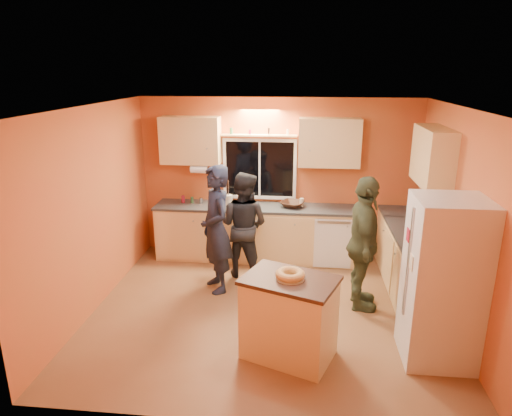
# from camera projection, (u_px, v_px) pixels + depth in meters

# --- Properties ---
(ground) EXTENTS (4.50, 4.50, 0.00)m
(ground) POSITION_uv_depth(u_px,v_px,m) (268.00, 310.00, 5.96)
(ground) COLOR brown
(ground) RESTS_ON ground
(room_shell) EXTENTS (4.54, 4.04, 2.61)m
(room_shell) POSITION_uv_depth(u_px,v_px,m) (280.00, 183.00, 5.86)
(room_shell) COLOR #B8632F
(room_shell) RESTS_ON ground
(back_counter) EXTENTS (4.23, 0.62, 0.90)m
(back_counter) POSITION_uv_depth(u_px,v_px,m) (277.00, 233.00, 7.44)
(back_counter) COLOR #E1B876
(back_counter) RESTS_ON ground
(right_counter) EXTENTS (0.62, 1.84, 0.90)m
(right_counter) POSITION_uv_depth(u_px,v_px,m) (416.00, 269.00, 6.11)
(right_counter) COLOR #E1B876
(right_counter) RESTS_ON ground
(refrigerator) EXTENTS (0.72, 0.70, 1.80)m
(refrigerator) POSITION_uv_depth(u_px,v_px,m) (443.00, 282.00, 4.75)
(refrigerator) COLOR silver
(refrigerator) RESTS_ON ground
(island) EXTENTS (1.13, 0.96, 0.93)m
(island) POSITION_uv_depth(u_px,v_px,m) (289.00, 317.00, 4.89)
(island) COLOR #E1B876
(island) RESTS_ON ground
(bundt_pastry) EXTENTS (0.31, 0.31, 0.09)m
(bundt_pastry) POSITION_uv_depth(u_px,v_px,m) (290.00, 275.00, 4.75)
(bundt_pastry) COLOR tan
(bundt_pastry) RESTS_ON island
(person_left) EXTENTS (0.69, 0.78, 1.80)m
(person_left) POSITION_uv_depth(u_px,v_px,m) (216.00, 229.00, 6.29)
(person_left) COLOR black
(person_left) RESTS_ON ground
(person_center) EXTENTS (0.93, 0.83, 1.60)m
(person_center) POSITION_uv_depth(u_px,v_px,m) (243.00, 225.00, 6.76)
(person_center) COLOR black
(person_center) RESTS_ON ground
(person_right) EXTENTS (0.46, 1.05, 1.77)m
(person_right) POSITION_uv_depth(u_px,v_px,m) (363.00, 244.00, 5.81)
(person_right) COLOR #343A25
(person_right) RESTS_ON ground
(mixing_bowl) EXTENTS (0.48, 0.48, 0.09)m
(mixing_bowl) POSITION_uv_depth(u_px,v_px,m) (292.00, 204.00, 7.30)
(mixing_bowl) COLOR black
(mixing_bowl) RESTS_ON back_counter
(utensil_crock) EXTENTS (0.14, 0.14, 0.17)m
(utensil_crock) POSITION_uv_depth(u_px,v_px,m) (228.00, 200.00, 7.38)
(utensil_crock) COLOR beige
(utensil_crock) RESTS_ON back_counter
(potted_plant) EXTENTS (0.26, 0.23, 0.29)m
(potted_plant) POSITION_uv_depth(u_px,v_px,m) (430.00, 251.00, 5.18)
(potted_plant) COLOR gray
(potted_plant) RESTS_ON right_counter
(red_box) EXTENTS (0.17, 0.13, 0.07)m
(red_box) POSITION_uv_depth(u_px,v_px,m) (415.00, 230.00, 6.17)
(red_box) COLOR maroon
(red_box) RESTS_ON right_counter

